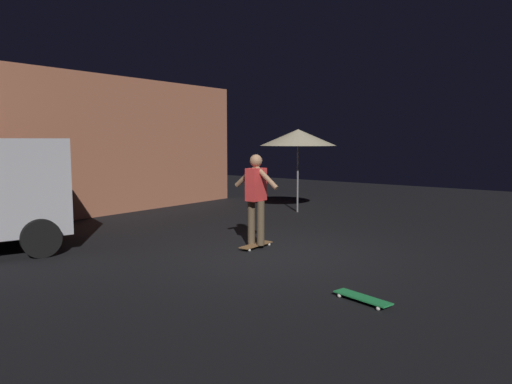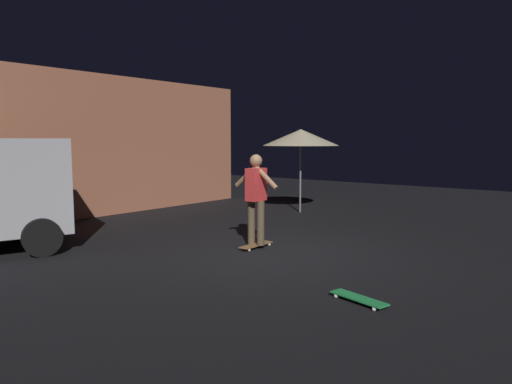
# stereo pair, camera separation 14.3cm
# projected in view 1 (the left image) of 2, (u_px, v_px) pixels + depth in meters

# --- Properties ---
(ground_plane) EXTENTS (28.00, 28.00, 0.00)m
(ground_plane) POSITION_uv_depth(u_px,v_px,m) (273.00, 253.00, 8.48)
(ground_plane) COLOR black
(low_building) EXTENTS (12.26, 4.01, 3.71)m
(low_building) POSITION_uv_depth(u_px,v_px,m) (19.00, 146.00, 12.75)
(low_building) COLOR #B76B4C
(low_building) RESTS_ON ground_plane
(patio_umbrella) EXTENTS (2.10, 2.10, 2.30)m
(patio_umbrella) POSITION_uv_depth(u_px,v_px,m) (298.00, 138.00, 13.12)
(patio_umbrella) COLOR slate
(patio_umbrella) RESTS_ON ground_plane
(skateboard_ridden) EXTENTS (0.78, 0.22, 0.07)m
(skateboard_ridden) POSITION_uv_depth(u_px,v_px,m) (256.00, 245.00, 8.89)
(skateboard_ridden) COLOR olive
(skateboard_ridden) RESTS_ON ground_plane
(skateboard_spare) EXTENTS (0.38, 0.81, 0.07)m
(skateboard_spare) POSITION_uv_depth(u_px,v_px,m) (362.00, 298.00, 5.90)
(skateboard_spare) COLOR green
(skateboard_spare) RESTS_ON ground_plane
(skater) EXTENTS (0.38, 0.98, 1.67)m
(skater) POSITION_uv_depth(u_px,v_px,m) (256.00, 193.00, 8.78)
(skater) COLOR brown
(skater) RESTS_ON skateboard_ridden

